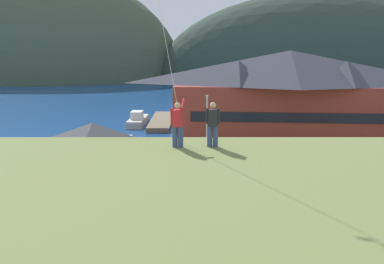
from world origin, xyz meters
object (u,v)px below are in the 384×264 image
at_px(harbor_lodge, 287,95).
at_px(wharf_dock, 160,121).
at_px(parked_car_front_row_end, 293,203).
at_px(parked_car_mid_row_near, 222,170).
at_px(parked_car_corner_spot, 2,174).
at_px(parking_light_pole, 205,128).
at_px(parked_car_mid_row_far, 381,198).
at_px(person_kite_flyer, 176,123).
at_px(moored_boat_wharfside, 136,120).
at_px(person_companion, 211,123).
at_px(parked_car_front_row_silver, 151,208).
at_px(parked_car_back_row_left, 48,204).
at_px(storage_shed_near_lot, 93,152).

distance_m(harbor_lodge, wharf_dock, 20.96).
xyz_separation_m(parked_car_front_row_end, parked_car_mid_row_near, (-4.19, 6.64, 0.00)).
xyz_separation_m(parked_car_corner_spot, parking_light_pole, (16.80, 4.18, 3.02)).
height_order(wharf_dock, parked_car_mid_row_far, parked_car_mid_row_far).
bearing_deg(harbor_lodge, person_kite_flyer, -112.36).
xyz_separation_m(parked_car_corner_spot, parked_car_mid_row_far, (28.60, -4.94, 0.00)).
xyz_separation_m(moored_boat_wharfside, person_companion, (9.01, -40.01, 7.52)).
bearing_deg(parked_car_corner_spot, parked_car_mid_row_near, 2.84).
bearing_deg(person_companion, wharf_dock, 97.61).
xyz_separation_m(moored_boat_wharfside, parking_light_pole, (9.57, -21.26, 3.36)).
bearing_deg(parking_light_pole, parked_car_front_row_silver, -110.02).
xyz_separation_m(wharf_dock, person_kite_flyer, (4.16, -41.25, 7.91)).
bearing_deg(person_companion, parked_car_back_row_left, 139.75).
xyz_separation_m(harbor_lodge, person_companion, (-10.56, -28.90, 2.42)).
bearing_deg(parked_car_front_row_end, parked_car_mid_row_far, 7.21).
relative_size(person_kite_flyer, person_companion, 1.07).
xyz_separation_m(parking_light_pole, person_companion, (-0.56, -18.75, 4.16)).
relative_size(harbor_lodge, person_kite_flyer, 15.41).
relative_size(wharf_dock, person_companion, 7.94).
height_order(parked_car_corner_spot, parked_car_mid_row_near, same).
relative_size(wharf_dock, parked_car_back_row_left, 3.21).
distance_m(parked_car_mid_row_near, person_companion, 17.15).
bearing_deg(parked_car_front_row_silver, parked_car_corner_spot, 153.24).
height_order(storage_shed_near_lot, parked_car_front_row_end, storage_shed_near_lot).
distance_m(parked_car_front_row_silver, parked_car_back_row_left, 6.88).
height_order(wharf_dock, person_kite_flyer, person_kite_flyer).
relative_size(moored_boat_wharfside, parked_car_front_row_end, 1.70).
bearing_deg(moored_boat_wharfside, parking_light_pole, -65.76).
xyz_separation_m(storage_shed_near_lot, parked_car_front_row_end, (15.10, -6.95, -1.59)).
xyz_separation_m(wharf_dock, moored_boat_wharfside, (-3.50, -1.19, 0.37)).
distance_m(wharf_dock, parked_car_front_row_end, 34.37).
relative_size(parked_car_back_row_left, parking_light_pole, 0.62).
relative_size(wharf_dock, parked_car_front_row_silver, 3.26).
xyz_separation_m(storage_shed_near_lot, parked_car_front_row_silver, (5.75, -7.71, -1.59)).
xyz_separation_m(harbor_lodge, parked_car_mid_row_far, (1.80, -19.28, -4.76)).
distance_m(harbor_lodge, parked_car_front_row_silver, 25.50).
bearing_deg(storage_shed_near_lot, parking_light_pole, 17.16).
bearing_deg(parked_car_front_row_silver, storage_shed_near_lot, 126.69).
relative_size(storage_shed_near_lot, parked_car_front_row_end, 1.47).
bearing_deg(parked_car_corner_spot, moored_boat_wharfside, 74.13).
relative_size(storage_shed_near_lot, person_companion, 3.64).
bearing_deg(parked_car_back_row_left, moored_boat_wharfside, 87.85).
height_order(wharf_dock, moored_boat_wharfside, moored_boat_wharfside).
bearing_deg(parked_car_corner_spot, wharf_dock, 68.04).
distance_m(parked_car_corner_spot, person_companion, 22.97).
relative_size(parked_car_front_row_end, person_companion, 2.47).
bearing_deg(parking_light_pole, parked_car_mid_row_far, -37.72).
xyz_separation_m(storage_shed_near_lot, moored_boat_wharfside, (0.07, 24.24, -1.94)).
bearing_deg(parked_car_mid_row_far, parked_car_mid_row_near, 150.96).
bearing_deg(storage_shed_near_lot, parked_car_corner_spot, -170.49).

